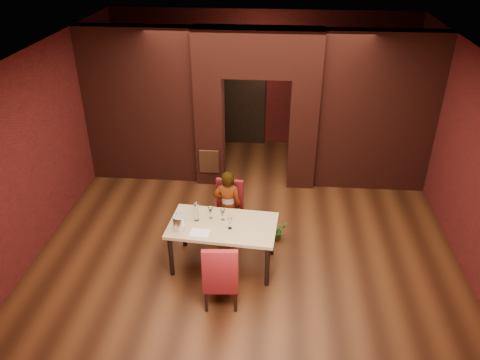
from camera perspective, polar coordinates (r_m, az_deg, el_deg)
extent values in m
plane|color=#4B2612|center=(8.44, 1.08, -6.62)|extent=(8.00, 8.00, 0.00)
cube|color=silver|center=(7.05, 1.33, 14.91)|extent=(7.00, 8.00, 0.04)
cube|color=maroon|center=(11.33, 2.60, 12.11)|extent=(7.00, 0.04, 3.20)
cube|color=maroon|center=(4.41, -2.57, -20.42)|extent=(7.00, 0.04, 3.20)
cube|color=maroon|center=(8.55, -22.96, 3.81)|extent=(0.04, 8.00, 3.20)
cube|color=maroon|center=(8.19, 26.43, 1.91)|extent=(0.04, 8.00, 3.20)
cube|color=maroon|center=(9.70, -3.67, 6.20)|extent=(0.55, 0.55, 2.30)
cube|color=maroon|center=(9.62, 7.67, 5.77)|extent=(0.55, 0.55, 2.30)
cube|color=maroon|center=(9.10, 2.15, 15.30)|extent=(2.45, 0.55, 0.90)
cube|color=maroon|center=(9.84, -12.02, 8.76)|extent=(2.28, 0.35, 3.20)
cube|color=maroon|center=(9.63, 16.34, 7.76)|extent=(2.28, 0.35, 3.20)
cube|color=#A75630|center=(9.69, -3.80, 2.25)|extent=(0.40, 0.03, 0.50)
cube|color=black|center=(11.47, 0.50, 9.46)|extent=(0.90, 0.08, 2.10)
cube|color=black|center=(11.43, 0.48, 9.39)|extent=(1.02, 0.04, 2.22)
cube|color=tan|center=(7.55, -2.07, -7.86)|extent=(1.74, 1.06, 0.78)
cube|color=maroon|center=(8.10, -1.58, -3.85)|extent=(0.54, 0.54, 1.04)
cube|color=maroon|center=(6.80, -2.33, -11.18)|extent=(0.53, 0.53, 1.09)
imported|color=beige|center=(7.97, -1.52, -3.20)|extent=(0.49, 0.33, 1.34)
cube|color=white|center=(7.16, -4.94, -6.43)|extent=(0.30, 0.23, 0.00)
cylinder|color=silver|center=(7.21, -7.40, -5.16)|extent=(0.19, 0.19, 0.24)
cylinder|color=silver|center=(7.35, -5.36, -3.84)|extent=(0.08, 0.08, 0.33)
imported|color=#356424|center=(8.26, 4.52, -6.05)|extent=(0.43, 0.42, 0.37)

